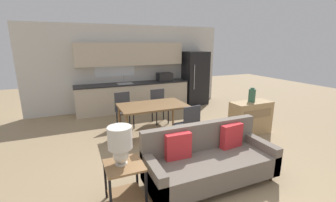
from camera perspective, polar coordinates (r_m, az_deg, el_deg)
name	(u,v)px	position (r m, az deg, el deg)	size (l,w,h in m)	color
ground_plane	(204,180)	(3.85, 9.09, -19.16)	(20.00, 20.00, 0.00)	#9E8460
wall_back	(130,68)	(7.56, -9.62, 8.35)	(6.40, 0.07, 2.70)	silver
kitchen_counter	(134,84)	(7.35, -8.71, 4.20)	(3.61, 0.65, 2.15)	beige
refrigerator	(195,78)	(8.10, 6.92, 5.79)	(0.79, 0.70, 1.85)	black
dining_table	(153,107)	(5.18, -3.92, -1.62)	(1.52, 0.93, 0.76)	brown
couch	(208,160)	(3.69, 10.19, -14.58)	(2.03, 0.80, 0.88)	#3D2D1E
side_table	(125,178)	(3.18, -10.94, -18.54)	(0.49, 0.49, 0.59)	olive
table_lamp	(120,142)	(2.96, -12.07, -10.18)	(0.31, 0.31, 0.51)	silver
credenza	(250,118)	(5.75, 20.19, -4.00)	(1.00, 0.44, 0.78)	tan
vase	(252,95)	(5.62, 20.54, 1.37)	(0.16, 0.16, 0.34)	#336047
dining_chair_far_right	(159,104)	(6.17, -2.28, -0.85)	(0.43, 0.43, 0.90)	#38383D
dining_chair_near_right	(188,124)	(4.71, 5.20, -5.75)	(0.47, 0.47, 0.90)	#38383D
dining_chair_far_left	(124,108)	(5.89, -11.14, -1.85)	(0.45, 0.45, 0.90)	#38383D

